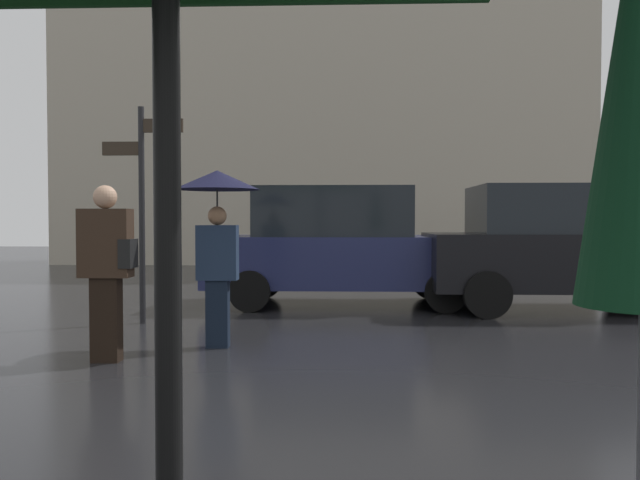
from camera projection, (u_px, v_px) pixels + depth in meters
name	position (u px, v px, depth m)	size (l,w,h in m)	color
pedestrian_with_umbrella	(217.00, 209.00, 6.71)	(0.92, 0.92, 1.91)	black
pedestrian_with_bag	(107.00, 262.00, 6.04)	(0.52, 0.24, 1.71)	black
parked_car_left	(342.00, 246.00, 10.16)	(4.50, 1.91, 1.91)	#1E234C
parked_car_right	(558.00, 247.00, 9.55)	(4.07, 1.93, 1.90)	black
street_signpost	(142.00, 192.00, 8.29)	(1.08, 0.08, 2.88)	black
building_block	(321.00, 40.00, 20.32)	(16.80, 2.92, 14.49)	#B2A893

